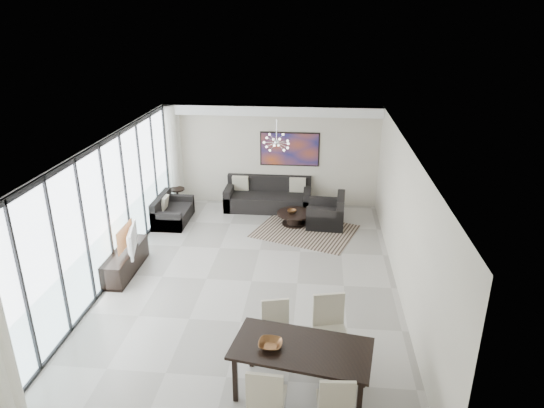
# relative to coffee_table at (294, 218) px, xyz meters

# --- Properties ---
(room_shell) EXTENTS (6.00, 9.00, 2.90)m
(room_shell) POSITION_rel_coffee_table_xyz_m (-0.27, -3.02, 1.27)
(room_shell) COLOR #A8A39B
(room_shell) RESTS_ON ground
(window_wall) EXTENTS (0.37, 8.95, 2.90)m
(window_wall) POSITION_rel_coffee_table_xyz_m (-3.59, -3.02, 1.28)
(window_wall) COLOR silver
(window_wall) RESTS_ON floor
(soffit) EXTENTS (5.98, 0.40, 0.26)m
(soffit) POSITION_rel_coffee_table_xyz_m (-0.73, 1.28, 2.59)
(soffit) COLOR white
(soffit) RESTS_ON room_shell
(painting) EXTENTS (1.68, 0.04, 0.98)m
(painting) POSITION_rel_coffee_table_xyz_m (-0.23, 1.45, 1.47)
(painting) COLOR #AC4417
(painting) RESTS_ON room_shell
(chandelier) EXTENTS (0.66, 0.66, 0.71)m
(chandelier) POSITION_rel_coffee_table_xyz_m (-0.43, -0.52, 2.17)
(chandelier) COLOR silver
(chandelier) RESTS_ON room_shell
(rug) EXTENTS (2.89, 2.54, 0.01)m
(rug) POSITION_rel_coffee_table_xyz_m (0.31, -0.43, -0.18)
(rug) COLOR black
(rug) RESTS_ON floor
(coffee_table) EXTENTS (0.93, 0.93, 0.33)m
(coffee_table) POSITION_rel_coffee_table_xyz_m (0.00, 0.00, 0.00)
(coffee_table) COLOR black
(coffee_table) RESTS_ON floor
(bowl_coffee) EXTENTS (0.26, 0.26, 0.08)m
(bowl_coffee) POSITION_rel_coffee_table_xyz_m (-0.07, -0.00, 0.18)
(bowl_coffee) COLOR brown
(bowl_coffee) RESTS_ON coffee_table
(sofa_main) EXTENTS (2.41, 0.99, 0.88)m
(sofa_main) POSITION_rel_coffee_table_xyz_m (-0.81, 1.06, 0.11)
(sofa_main) COLOR black
(sofa_main) RESTS_ON floor
(loveseat) EXTENTS (0.80, 1.43, 0.71)m
(loveseat) POSITION_rel_coffee_table_xyz_m (-3.28, -0.14, 0.06)
(loveseat) COLOR black
(loveseat) RESTS_ON floor
(armchair) EXTENTS (1.01, 1.06, 0.84)m
(armchair) POSITION_rel_coffee_table_xyz_m (0.86, 0.03, 0.10)
(armchair) COLOR black
(armchair) RESTS_ON floor
(side_table) EXTENTS (0.43, 0.43, 0.59)m
(side_table) POSITION_rel_coffee_table_xyz_m (-3.38, 0.83, 0.21)
(side_table) COLOR black
(side_table) RESTS_ON floor
(tv_console) EXTENTS (0.47, 1.66, 0.52)m
(tv_console) POSITION_rel_coffee_table_xyz_m (-3.49, -2.88, 0.07)
(tv_console) COLOR black
(tv_console) RESTS_ON floor
(television) EXTENTS (0.36, 0.95, 0.55)m
(television) POSITION_rel_coffee_table_xyz_m (-3.33, -2.94, 0.61)
(television) COLOR gray
(television) RESTS_ON tv_console
(dining_table) EXTENTS (2.11, 1.31, 0.82)m
(dining_table) POSITION_rel_coffee_table_xyz_m (0.42, -6.12, 0.55)
(dining_table) COLOR black
(dining_table) RESTS_ON floor
(dining_chair_sw) EXTENTS (0.51, 0.51, 1.05)m
(dining_chair_sw) POSITION_rel_coffee_table_xyz_m (-0.01, -6.86, 0.42)
(dining_chair_sw) COLOR beige
(dining_chair_sw) RESTS_ON floor
(dining_chair_se) EXTENTS (0.49, 0.49, 1.00)m
(dining_chair_se) POSITION_rel_coffee_table_xyz_m (0.89, -6.85, 0.39)
(dining_chair_se) COLOR beige
(dining_chair_se) RESTS_ON floor
(dining_chair_nw) EXTENTS (0.54, 0.54, 0.97)m
(dining_chair_nw) POSITION_rel_coffee_table_xyz_m (-0.02, -5.26, 0.37)
(dining_chair_nw) COLOR beige
(dining_chair_nw) RESTS_ON floor
(dining_chair_ne) EXTENTS (0.62, 0.62, 1.11)m
(dining_chair_ne) POSITION_rel_coffee_table_xyz_m (0.84, -5.24, 0.46)
(dining_chair_ne) COLOR beige
(dining_chair_ne) RESTS_ON floor
(bowl_dining) EXTENTS (0.37, 0.37, 0.08)m
(bowl_dining) POSITION_rel_coffee_table_xyz_m (-0.03, -6.15, 0.68)
(bowl_dining) COLOR brown
(bowl_dining) RESTS_ON dining_table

